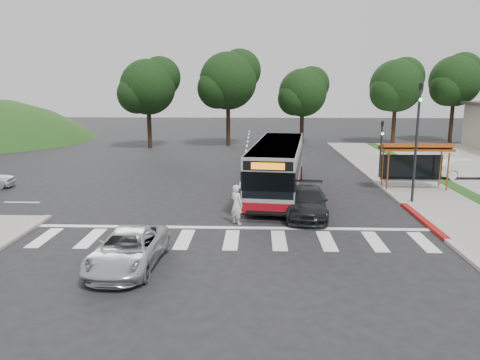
{
  "coord_description": "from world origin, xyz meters",
  "views": [
    {
      "loc": [
        1.03,
        -23.78,
        6.41
      ],
      "look_at": [
        0.19,
        -0.19,
        1.6
      ],
      "focal_mm": 35.0,
      "sensor_mm": 36.0,
      "label": 1
    }
  ],
  "objects_px": {
    "transit_bus": "(278,168)",
    "pedestrian": "(237,204)",
    "dark_sedan": "(307,202)",
    "silver_suv_south": "(128,250)"
  },
  "relations": [
    {
      "from": "pedestrian",
      "to": "dark_sedan",
      "type": "relative_size",
      "value": 0.39
    },
    {
      "from": "pedestrian",
      "to": "silver_suv_south",
      "type": "relative_size",
      "value": 0.4
    },
    {
      "from": "transit_bus",
      "to": "pedestrian",
      "type": "xyz_separation_m",
      "value": [
        -2.17,
        -6.38,
        -0.59
      ]
    },
    {
      "from": "transit_bus",
      "to": "dark_sedan",
      "type": "relative_size",
      "value": 2.45
    },
    {
      "from": "transit_bus",
      "to": "dark_sedan",
      "type": "bearing_deg",
      "value": -68.53
    },
    {
      "from": "transit_bus",
      "to": "silver_suv_south",
      "type": "relative_size",
      "value": 2.52
    },
    {
      "from": "dark_sedan",
      "to": "transit_bus",
      "type": "bearing_deg",
      "value": 109.73
    },
    {
      "from": "dark_sedan",
      "to": "silver_suv_south",
      "type": "bearing_deg",
      "value": -130.5
    },
    {
      "from": "dark_sedan",
      "to": "silver_suv_south",
      "type": "relative_size",
      "value": 1.03
    },
    {
      "from": "transit_bus",
      "to": "pedestrian",
      "type": "bearing_deg",
      "value": -101.78
    }
  ]
}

